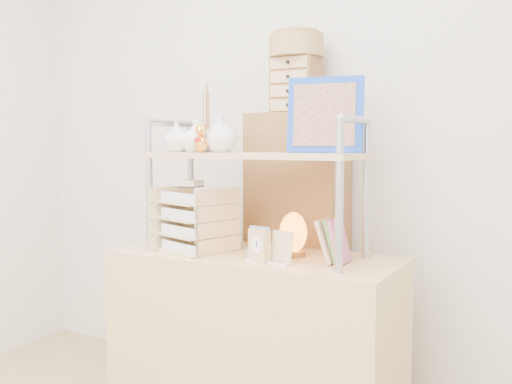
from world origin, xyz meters
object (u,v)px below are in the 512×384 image
(cabinet, at_px, (297,257))
(letter_tray, at_px, (192,223))
(desk, at_px, (254,342))
(salt_lamp, at_px, (293,234))

(cabinet, height_order, letter_tray, cabinet)
(cabinet, xyz_separation_m, letter_tray, (-0.29, -0.44, 0.20))
(desk, bearing_deg, salt_lamp, 15.24)
(desk, distance_m, letter_tray, 0.57)
(salt_lamp, bearing_deg, letter_tray, -164.89)
(letter_tray, bearing_deg, salt_lamp, 15.11)
(letter_tray, bearing_deg, desk, 15.03)
(desk, height_order, salt_lamp, salt_lamp)
(cabinet, distance_m, letter_tray, 0.56)
(cabinet, xyz_separation_m, salt_lamp, (0.14, -0.33, 0.17))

